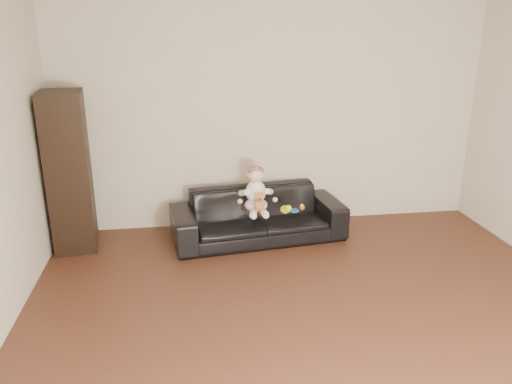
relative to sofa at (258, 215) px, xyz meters
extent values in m
plane|color=#49271A|center=(0.25, -2.25, -0.28)|extent=(5.50, 5.50, 0.00)
plane|color=beige|center=(0.25, 0.50, 1.02)|extent=(5.00, 0.00, 5.00)
imported|color=black|center=(0.00, 0.00, 0.00)|extent=(2.00, 0.98, 0.56)
cube|color=black|center=(-2.02, 0.10, 0.57)|extent=(0.49, 0.63, 1.70)
cube|color=silver|center=(-2.00, 0.10, 0.95)|extent=(0.21, 0.27, 0.28)
ellipsoid|color=white|center=(-0.04, -0.09, 0.16)|extent=(0.26, 0.23, 0.14)
ellipsoid|color=white|center=(-0.04, -0.08, 0.31)|extent=(0.23, 0.19, 0.26)
sphere|color=beige|center=(-0.04, -0.09, 0.51)|extent=(0.18, 0.18, 0.17)
ellipsoid|color=#8C603F|center=(-0.04, -0.08, 0.54)|extent=(0.18, 0.18, 0.12)
cylinder|color=white|center=(-0.09, -0.26, 0.14)|extent=(0.08, 0.22, 0.08)
cylinder|color=white|center=(0.02, -0.26, 0.14)|extent=(0.08, 0.22, 0.08)
sphere|color=white|center=(-0.10, -0.37, 0.14)|extent=(0.07, 0.07, 0.07)
sphere|color=white|center=(0.03, -0.37, 0.14)|extent=(0.07, 0.07, 0.07)
cylinder|color=white|center=(-0.17, -0.13, 0.32)|extent=(0.07, 0.18, 0.12)
cylinder|color=white|center=(0.10, -0.13, 0.32)|extent=(0.07, 0.18, 0.12)
ellipsoid|color=#B66D34|center=(-0.03, -0.26, 0.22)|extent=(0.13, 0.11, 0.13)
sphere|color=#B66D34|center=(-0.03, -0.27, 0.31)|extent=(0.10, 0.10, 0.08)
sphere|color=#B66D34|center=(-0.06, -0.26, 0.34)|extent=(0.04, 0.04, 0.03)
sphere|color=#B66D34|center=(0.00, -0.26, 0.34)|extent=(0.04, 0.04, 0.03)
sphere|color=#593819|center=(-0.03, -0.31, 0.30)|extent=(0.04, 0.04, 0.03)
ellipsoid|color=#D1D919|center=(0.27, -0.22, 0.13)|extent=(0.12, 0.14, 0.09)
sphere|color=orange|center=(0.47, -0.14, 0.12)|extent=(0.06, 0.06, 0.06)
cylinder|color=blue|center=(0.38, -0.17, 0.10)|extent=(0.13, 0.13, 0.01)
camera|label=1|loc=(-0.79, -5.21, 2.06)|focal=35.00mm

